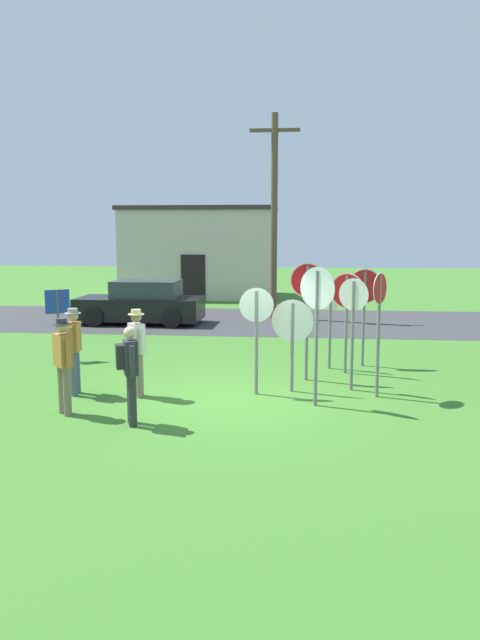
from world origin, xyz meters
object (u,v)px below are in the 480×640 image
object	(u,v)px
stop_sign_far_back	(353,316)
stop_sign_center_cluster	(330,311)
utility_pole	(274,213)
stop_sign_leaning_right	(256,323)
stop_sign_tallest	(347,305)
info_panel_leftmost	(58,312)
person_in_teal	(74,346)
person_in_dark_shirt	(63,360)
stop_sign_leaning_left	(317,312)
person_near_signs	(130,368)
stop_sign_nearest	(307,301)
stop_sign_low_front	(364,299)
stop_sign_rear_right	(292,330)
person_in_blue	(137,348)
parked_car_on_street	(142,304)
stop_sign_rear_left	(379,315)

from	to	relation	value
stop_sign_far_back	stop_sign_center_cluster	size ratio (longest dim) A/B	1.12
utility_pole	stop_sign_leaning_right	bearing A→B (deg)	-89.35
stop_sign_tallest	stop_sign_center_cluster	size ratio (longest dim) A/B	1.12
stop_sign_center_cluster	info_panel_leftmost	distance (m)	6.76
stop_sign_tallest	person_in_teal	xyz separation A→B (m)	(-5.50, -2.37, -0.60)
stop_sign_far_back	person_in_dark_shirt	size ratio (longest dim) A/B	1.32
stop_sign_leaning_left	person_near_signs	world-z (taller)	stop_sign_leaning_left
stop_sign_tallest	info_panel_leftmost	size ratio (longest dim) A/B	1.30
stop_sign_leaning_right	stop_sign_leaning_left	world-z (taller)	stop_sign_leaning_left
stop_sign_nearest	person_in_teal	bearing A→B (deg)	-160.58
stop_sign_low_front	person_in_teal	world-z (taller)	stop_sign_low_front
stop_sign_nearest	stop_sign_low_front	xyz separation A→B (m)	(1.37, 1.53, -0.13)
stop_sign_nearest	utility_pole	bearing A→B (deg)	96.92
info_panel_leftmost	stop_sign_leaning_left	bearing A→B (deg)	-28.16
stop_sign_rear_right	person_in_blue	bearing A→B (deg)	-167.42
stop_sign_leaning_right	stop_sign_center_cluster	size ratio (longest dim) A/B	1.04
stop_sign_leaning_left	person_in_blue	size ratio (longest dim) A/B	1.50
stop_sign_low_front	info_panel_leftmost	bearing A→B (deg)	-179.57
parked_car_on_street	stop_sign_leaning_left	distance (m)	11.05
utility_pole	person_near_signs	world-z (taller)	utility_pole
utility_pole	person_in_teal	distance (m)	11.77
stop_sign_low_front	person_in_blue	size ratio (longest dim) A/B	1.35
stop_sign_nearest	person_in_teal	xyz separation A→B (m)	(-4.60, -1.62, -0.77)
parked_car_on_street	stop_sign_low_front	distance (m)	9.20
person_in_teal	stop_sign_rear_right	bearing A→B (deg)	8.71
stop_sign_leaning_right	stop_sign_far_back	size ratio (longest dim) A/B	0.93
stop_sign_rear_right	person_near_signs	distance (m)	3.61
stop_sign_nearest	info_panel_leftmost	distance (m)	6.38
info_panel_leftmost	parked_car_on_street	bearing A→B (deg)	84.60
stop_sign_nearest	stop_sign_leaning_right	xyz separation A→B (m)	(-1.01, -1.24, -0.31)
stop_sign_center_cluster	stop_sign_low_front	size ratio (longest dim) A/B	0.87
info_panel_leftmost	person_near_signs	bearing A→B (deg)	-56.44
parked_car_on_street	stop_sign_rear_right	size ratio (longest dim) A/B	2.30
utility_pole	stop_sign_leaning_left	xyz separation A→B (m)	(1.28, -11.17, -2.06)
person_in_teal	stop_sign_nearest	bearing A→B (deg)	19.42
stop_sign_far_back	stop_sign_leaning_left	size ratio (longest dim) A/B	0.89
parked_car_on_street	info_panel_leftmost	bearing A→B (deg)	-95.40
stop_sign_far_back	stop_sign_center_cluster	xyz separation A→B (m)	(-0.36, 1.91, -0.17)
stop_sign_tallest	stop_sign_rear_left	size ratio (longest dim) A/B	0.94
stop_sign_rear_right	info_panel_leftmost	world-z (taller)	stop_sign_rear_right
stop_sign_rear_left	person_in_blue	distance (m)	4.76
stop_sign_low_front	person_near_signs	xyz separation A→B (m)	(-4.35, -4.89, -0.64)
utility_pole	stop_sign_leaning_right	size ratio (longest dim) A/B	3.42
stop_sign_tallest	stop_sign_low_front	bearing A→B (deg)	59.10
stop_sign_rear_right	stop_sign_rear_left	xyz separation A→B (m)	(1.67, -0.24, 0.35)
person_near_signs	stop_sign_center_cluster	bearing A→B (deg)	51.97
stop_sign_rear_left	person_in_dark_shirt	world-z (taller)	stop_sign_rear_left
person_in_dark_shirt	stop_sign_low_front	bearing A→B (deg)	38.01
stop_sign_tallest	stop_sign_leaning_left	bearing A→B (deg)	-105.59
parked_car_on_street	stop_sign_center_cluster	bearing A→B (deg)	-45.36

